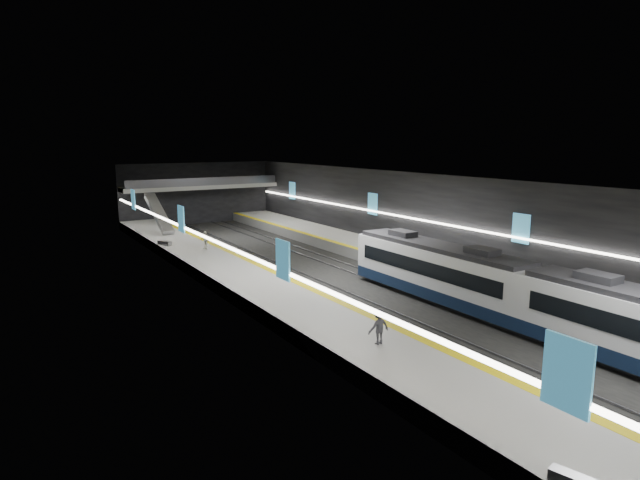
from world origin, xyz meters
TOP-DOWN VIEW (x-y plane):
  - ground at (0.00, 0.00)m, footprint 70.00×70.00m
  - ceiling at (0.00, 0.00)m, footprint 20.00×70.00m
  - wall_left at (-10.00, 0.00)m, footprint 0.04×70.00m
  - wall_right at (10.00, 0.00)m, footprint 0.04×70.00m
  - wall_back at (0.00, 35.00)m, footprint 20.00×0.04m
  - platform_left at (-7.50, 0.00)m, footprint 5.00×70.00m
  - tile_surface_left at (-7.50, 0.00)m, footprint 5.00×70.00m
  - tactile_strip_left at (-5.30, 0.00)m, footprint 0.60×70.00m
  - platform_right at (7.50, 0.00)m, footprint 5.00×70.00m
  - tile_surface_right at (7.50, 0.00)m, footprint 5.00×70.00m
  - tactile_strip_right at (5.30, 0.00)m, footprint 0.60×70.00m
  - rails at (-0.00, 0.00)m, footprint 6.52×70.00m
  - train at (2.50, -14.68)m, footprint 2.69×30.04m
  - ad_posters at (-0.00, 1.00)m, footprint 19.94×53.50m
  - cove_light_left at (-9.80, 0.00)m, footprint 0.25×68.60m
  - cove_light_right at (9.80, 0.00)m, footprint 0.25×68.60m
  - mezzanine_bridge at (0.00, 32.93)m, footprint 20.00×3.00m
  - escalator at (-7.50, 26.00)m, footprint 1.20×7.50m
  - bench_left_far at (-9.40, 17.23)m, footprint 1.05×1.71m
  - bench_right_near at (9.07, -7.01)m, footprint 1.08×1.94m
  - bench_right_far at (9.50, -1.62)m, footprint 0.67×1.71m
  - passenger_right_a at (6.15, -18.75)m, footprint 0.62×0.76m
  - passenger_left_a at (-6.73, 13.36)m, footprint 0.78×1.07m
  - passenger_left_b at (-7.54, -13.49)m, footprint 1.19×0.70m

SIDE VIEW (x-z plane):
  - ground at x=0.00m, z-range 0.00..0.00m
  - rails at x=0.00m, z-range 0.00..0.12m
  - platform_left at x=-7.50m, z-range 0.00..1.00m
  - platform_right at x=7.50m, z-range 0.00..1.00m
  - tile_surface_left at x=-7.50m, z-range 1.00..1.02m
  - tile_surface_right at x=7.50m, z-range 1.00..1.02m
  - tactile_strip_left at x=-5.30m, z-range 1.01..1.03m
  - tactile_strip_right at x=5.30m, z-range 1.01..1.03m
  - bench_left_far at x=-9.40m, z-range 1.00..1.41m
  - bench_right_far at x=9.50m, z-range 1.00..1.41m
  - bench_right_near at x=9.07m, z-range 1.00..1.46m
  - passenger_left_a at x=-6.73m, z-range 1.00..2.69m
  - passenger_right_a at x=6.15m, z-range 1.00..2.78m
  - passenger_left_b at x=-7.54m, z-range 1.00..2.81m
  - train at x=2.50m, z-range 0.40..4.00m
  - escalator at x=-7.50m, z-range 0.94..4.86m
  - cove_light_left at x=-9.80m, z-range 3.74..3.86m
  - cove_light_right at x=9.80m, z-range 3.74..3.86m
  - wall_left at x=-10.00m, z-range 0.00..8.00m
  - wall_right at x=10.00m, z-range 0.00..8.00m
  - wall_back at x=0.00m, z-range 0.00..8.00m
  - ad_posters at x=0.00m, z-range 3.40..5.60m
  - mezzanine_bridge at x=0.00m, z-range 4.29..5.79m
  - ceiling at x=0.00m, z-range 7.98..8.02m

